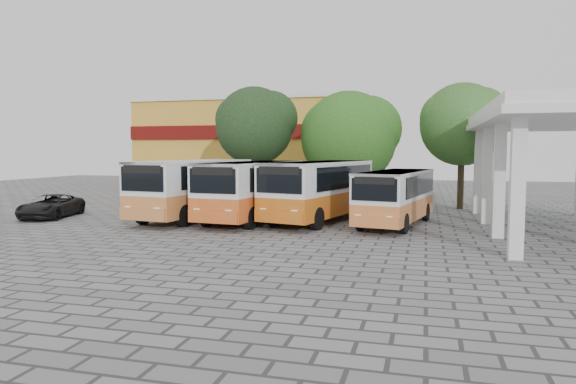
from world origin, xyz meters
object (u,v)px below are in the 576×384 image
(bus_far_left, at_px, (194,185))
(bus_far_right, at_px, (396,194))
(bus_centre_left, at_px, (252,187))
(parked_car, at_px, (51,206))
(bus_centre_right, at_px, (320,187))

(bus_far_left, xyz_separation_m, bus_far_right, (10.44, 0.24, -0.27))
(bus_far_left, relative_size, bus_far_right, 1.16)
(bus_centre_left, height_order, parked_car, bus_centre_left)
(bus_far_right, bearing_deg, bus_centre_left, -167.37)
(bus_far_right, relative_size, parked_car, 1.71)
(parked_car, bearing_deg, bus_centre_left, -3.91)
(bus_centre_right, distance_m, bus_far_right, 3.84)
(bus_centre_right, distance_m, parked_car, 14.49)
(bus_far_right, bearing_deg, bus_centre_right, -175.97)
(bus_far_left, bearing_deg, bus_far_right, 8.28)
(bus_centre_right, height_order, parked_car, bus_centre_right)
(bus_far_left, relative_size, parked_car, 1.99)
(bus_centre_left, height_order, bus_far_right, bus_centre_left)
(parked_car, bearing_deg, bus_centre_right, -3.29)
(bus_far_left, height_order, bus_centre_left, bus_far_left)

